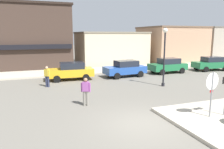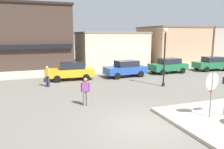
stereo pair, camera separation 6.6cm
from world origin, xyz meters
name	(u,v)px [view 1 (the left image)]	position (x,y,z in m)	size (l,w,h in m)	color
ground_plane	(144,124)	(0.00, 0.00, 0.00)	(160.00, 160.00, 0.00)	#6B665B
kerb_far	(78,71)	(0.00, 14.78, 0.07)	(80.00, 4.00, 0.15)	#B7AD99
stop_sign	(212,89)	(3.18, -0.61, 1.52)	(0.82, 0.11, 2.30)	gray
lamp_post	(165,48)	(4.97, 6.06, 2.96)	(0.36, 0.36, 4.54)	black
parked_car_nearest	(71,71)	(-1.41, 11.02, 0.81)	(4.09, 2.04, 1.56)	gold
parked_car_second	(125,68)	(3.74, 10.70, 0.81)	(4.13, 2.12, 1.56)	#234C9E
parked_car_third	(168,65)	(8.77, 11.04, 0.81)	(4.08, 2.03, 1.56)	#1E6B3D
parked_car_fourth	(211,63)	(14.34, 10.79, 0.81)	(4.15, 2.17, 1.56)	#1E6B3D
pedestrian_crossing_near	(47,76)	(-3.58, 8.91, 0.87)	(0.46, 0.45, 1.61)	#2D334C
pedestrian_crossing_far	(86,91)	(-1.85, 3.45, 0.87)	(0.54, 0.35, 1.61)	gray
building_corner_shop	(32,37)	(-4.43, 21.34, 3.74)	(8.94, 9.63, 7.47)	#3D2D26
building_storefront_left_near	(110,48)	(5.89, 20.86, 2.18)	(9.13, 6.96, 4.36)	beige
building_storefront_left_mid	(171,44)	(15.51, 20.25, 2.58)	(8.43, 7.87, 5.16)	tan
building_storefront_right_near	(214,43)	(23.47, 19.68, 2.61)	(5.69, 5.35, 5.21)	#9E9384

